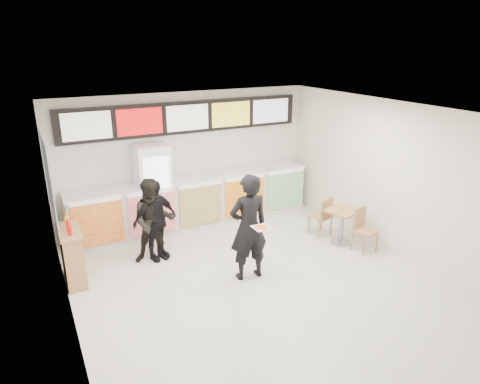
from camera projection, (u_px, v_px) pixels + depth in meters
floor at (263, 289)px, 7.36m from camera, size 7.00×7.00×0.00m
ceiling at (266, 115)px, 6.36m from camera, size 7.00×7.00×0.00m
wall_back at (187, 158)px, 9.79m from camera, size 6.00×0.00×6.00m
wall_left at (65, 247)px, 5.56m from camera, size 0.00×7.00×7.00m
wall_right at (400, 182)px, 8.15m from camera, size 0.00×7.00×7.00m
service_counter at (195, 202)px, 9.76m from camera, size 5.56×0.77×1.14m
menu_board at (187, 117)px, 9.40m from camera, size 5.50×0.14×0.70m
drinks_fridge at (154, 190)px, 9.23m from camera, size 0.70×0.67×2.00m
mirror_panel at (48, 178)px, 7.54m from camera, size 0.01×2.00×1.50m
customer_main at (249, 227)px, 7.44m from camera, size 0.73×0.50×1.94m
customer_left at (154, 221)px, 8.05m from camera, size 0.96×0.84×1.66m
customer_mid at (155, 220)px, 8.15m from camera, size 1.01×0.65×1.61m
pizza_slice at (262, 227)px, 7.00m from camera, size 0.36×0.36×0.02m
cafe_table at (342, 220)px, 8.90m from camera, size 0.83×1.57×0.89m
condiment_ledge at (72, 255)px, 7.45m from camera, size 0.36×0.88×1.18m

